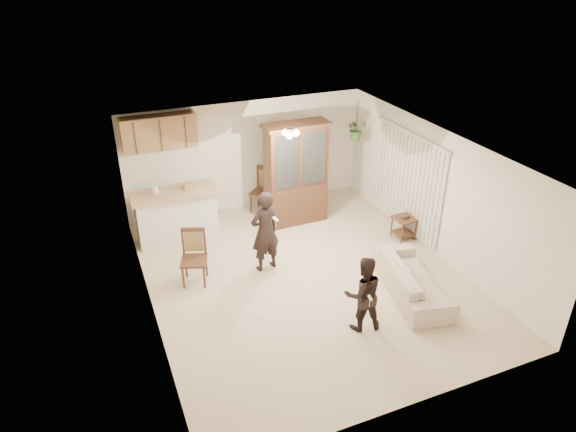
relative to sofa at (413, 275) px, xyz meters
name	(u,v)px	position (x,y,z in m)	size (l,w,h in m)	color
floor	(305,278)	(-1.55, 1.13, -0.37)	(6.50, 6.50, 0.00)	#BEA890
ceiling	(308,150)	(-1.55, 1.13, 2.13)	(5.50, 6.50, 0.02)	white
wall_back	(247,156)	(-1.55, 4.38, 0.88)	(5.50, 0.02, 2.50)	white
wall_front	(416,334)	(-1.55, -2.12, 0.88)	(5.50, 0.02, 2.50)	white
wall_left	(145,250)	(-4.30, 1.13, 0.88)	(0.02, 6.50, 2.50)	white
wall_right	(437,193)	(1.20, 1.13, 0.88)	(0.02, 6.50, 2.50)	white
breakfast_bar	(177,217)	(-3.40, 3.48, 0.13)	(1.60, 0.55, 1.00)	silver
bar_top	(174,193)	(-3.40, 3.48, 0.68)	(1.75, 0.70, 0.08)	tan
upper_cabinets	(159,132)	(-3.45, 4.20, 1.73)	(1.50, 0.34, 0.70)	olive
vertical_blinds	(407,182)	(1.16, 2.03, 0.73)	(0.06, 2.30, 2.10)	beige
ceiling_fixture	(290,133)	(-1.35, 2.33, 2.03)	(0.36, 0.36, 0.20)	beige
hanging_plant	(357,129)	(0.75, 3.53, 1.48)	(0.43, 0.37, 0.48)	#366227
plant_cord	(357,115)	(0.75, 3.53, 1.81)	(0.01, 0.01, 0.65)	black
sofa	(413,275)	(0.00, 0.00, 0.00)	(1.87, 0.73, 0.73)	beige
adult	(265,226)	(-2.10, 1.72, 0.53)	(0.66, 0.43, 1.80)	black
child	(363,292)	(-1.29, -0.47, 0.31)	(0.66, 0.51, 1.35)	black
china_hutch	(296,175)	(-0.81, 3.28, 0.74)	(1.43, 0.58, 2.24)	#341E13
side_table	(404,228)	(0.94, 1.67, -0.12)	(0.46, 0.46, 0.53)	#341E13
chair_bar	(195,268)	(-3.44, 1.78, -0.08)	(0.58, 0.58, 1.02)	#341E13
chair_hutch_left	(262,199)	(-1.34, 4.01, -0.08)	(0.64, 0.64, 1.03)	#341E13
chair_hutch_right	(296,195)	(-0.53, 3.91, -0.07)	(0.66, 0.66, 1.07)	#341E13
controller_adult	(275,219)	(-2.03, 1.36, 0.85)	(0.04, 0.14, 0.04)	white
controller_child	(370,298)	(-1.35, -0.76, 0.43)	(0.03, 0.11, 0.03)	white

